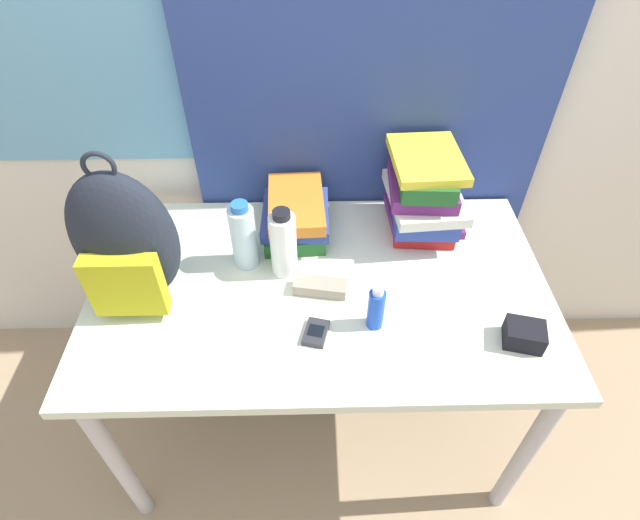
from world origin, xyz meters
TOP-DOWN VIEW (x-y plane):
  - ground_plane at (0.00, 0.00)m, footprint 12.00×12.00m
  - wall_back at (-0.00, 0.87)m, footprint 6.00×0.06m
  - curtain_blue at (0.17, 0.81)m, footprint 1.13×0.04m
  - desk at (0.00, 0.39)m, footprint 1.33×0.78m
  - backpack at (-0.50, 0.36)m, footprint 0.27×0.18m
  - book_stack_left at (-0.07, 0.63)m, footprint 0.22×0.29m
  - book_stack_center at (0.32, 0.64)m, footprint 0.24×0.30m
  - water_bottle at (-0.22, 0.49)m, footprint 0.07×0.07m
  - sports_bottle at (-0.10, 0.45)m, footprint 0.08×0.08m
  - sunscreen_bottle at (0.14, 0.24)m, footprint 0.04×0.04m
  - cell_phone at (-0.01, 0.21)m, footprint 0.08×0.10m
  - sunglasses_case at (0.00, 0.37)m, footprint 0.16×0.08m
  - camera_pouch at (0.52, 0.18)m, footprint 0.11×0.10m

SIDE VIEW (x-z plane):
  - ground_plane at x=0.00m, z-range 0.00..0.00m
  - desk at x=0.00m, z-range 0.29..1.04m
  - cell_phone at x=-0.01m, z-range 0.75..0.77m
  - sunglasses_case at x=0.00m, z-range 0.75..0.79m
  - camera_pouch at x=0.52m, z-range 0.75..0.81m
  - book_stack_left at x=-0.07m, z-range 0.75..0.88m
  - sunscreen_bottle at x=0.14m, z-range 0.75..0.89m
  - water_bottle at x=-0.22m, z-range 0.75..0.97m
  - sports_bottle at x=-0.10m, z-range 0.75..0.97m
  - book_stack_center at x=0.32m, z-range 0.75..1.03m
  - backpack at x=-0.50m, z-range 0.72..1.19m
  - curtain_blue at x=0.17m, z-range 0.00..2.50m
  - wall_back at x=0.00m, z-range 0.00..2.50m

